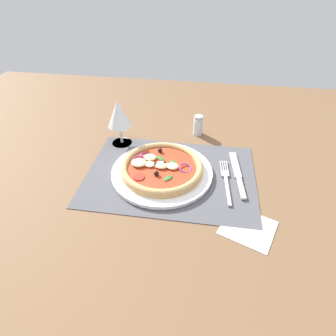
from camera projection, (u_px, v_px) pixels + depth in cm
name	position (u px, v px, depth cm)	size (l,w,h in cm)	color
ground_plane	(171.00, 178.00, 78.25)	(190.00, 140.00, 2.40)	brown
placemat	(171.00, 174.00, 77.37)	(46.53, 32.82, 0.40)	#4C4C51
plate	(162.00, 172.00, 77.07)	(28.04, 28.04, 1.03)	white
pizza	(161.00, 167.00, 76.12)	(22.62, 22.62, 2.66)	tan
fork	(226.00, 179.00, 75.22)	(2.99, 18.06, 0.44)	#B2B5BA
knife	(237.00, 173.00, 77.10)	(3.84, 20.06, 0.62)	#B2B5BA
wine_glass	(119.00, 114.00, 83.71)	(7.20, 7.20, 14.90)	silver
napkin	(248.00, 227.00, 62.74)	(11.25, 10.13, 0.36)	white
pepper_shaker	(198.00, 125.00, 92.68)	(3.20, 3.20, 6.70)	silver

